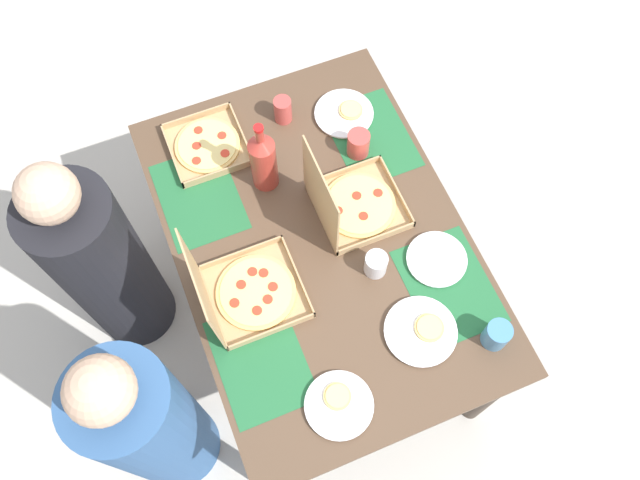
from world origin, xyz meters
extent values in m
plane|color=beige|center=(0.00, 0.00, 0.00)|extent=(6.00, 6.00, 0.00)
cylinder|color=#3F3328|center=(-0.63, -0.41, 0.37)|extent=(0.07, 0.07, 0.74)
cylinder|color=#3F3328|center=(0.63, -0.41, 0.37)|extent=(0.07, 0.07, 0.74)
cylinder|color=#3F3328|center=(0.63, 0.41, 0.37)|extent=(0.07, 0.07, 0.74)
cube|color=brown|center=(0.00, 0.00, 0.75)|extent=(1.37, 0.95, 0.03)
cube|color=#236638|center=(-0.31, -0.32, 0.77)|extent=(0.36, 0.26, 0.00)
cube|color=#236638|center=(0.31, -0.32, 0.77)|extent=(0.36, 0.26, 0.00)
cube|color=#236638|center=(-0.31, 0.32, 0.77)|extent=(0.36, 0.26, 0.00)
cube|color=#236638|center=(0.31, 0.32, 0.77)|extent=(0.36, 0.26, 0.00)
cube|color=tan|center=(0.06, -0.17, 0.77)|extent=(0.28, 0.28, 0.01)
cube|color=tan|center=(-0.07, -0.17, 0.79)|extent=(0.01, 0.28, 0.03)
cube|color=tan|center=(0.20, -0.17, 0.79)|extent=(0.01, 0.28, 0.03)
cube|color=tan|center=(0.06, -0.31, 0.79)|extent=(0.28, 0.01, 0.03)
cube|color=tan|center=(0.06, -0.03, 0.79)|extent=(0.28, 0.01, 0.03)
cylinder|color=#E0B76B|center=(0.06, -0.17, 0.78)|extent=(0.25, 0.25, 0.01)
cylinder|color=#EFD67F|center=(0.06, -0.17, 0.79)|extent=(0.23, 0.23, 0.00)
cylinder|color=red|center=(0.10, -0.17, 0.79)|extent=(0.03, 0.03, 0.00)
cylinder|color=red|center=(0.07, -0.09, 0.79)|extent=(0.03, 0.03, 0.00)
cylinder|color=red|center=(0.02, -0.16, 0.79)|extent=(0.03, 0.03, 0.00)
cylinder|color=red|center=(0.08, -0.25, 0.79)|extent=(0.03, 0.03, 0.00)
cube|color=tan|center=(0.06, -0.03, 0.95)|extent=(0.28, 0.01, 0.28)
cube|color=tan|center=(-0.10, 0.26, 0.77)|extent=(0.29, 0.29, 0.01)
cube|color=tan|center=(-0.24, 0.26, 0.79)|extent=(0.01, 0.29, 0.03)
cube|color=tan|center=(0.05, 0.26, 0.79)|extent=(0.01, 0.29, 0.03)
cube|color=tan|center=(-0.10, 0.12, 0.79)|extent=(0.29, 0.01, 0.03)
cube|color=tan|center=(-0.10, 0.40, 0.79)|extent=(0.29, 0.01, 0.03)
cylinder|color=#E0B76B|center=(-0.10, 0.26, 0.78)|extent=(0.26, 0.26, 0.01)
cylinder|color=#EFD67F|center=(-0.10, 0.26, 0.79)|extent=(0.23, 0.23, 0.00)
cylinder|color=red|center=(-0.03, 0.25, 0.79)|extent=(0.03, 0.03, 0.00)
cylinder|color=red|center=(-0.06, 0.30, 0.79)|extent=(0.03, 0.03, 0.00)
cylinder|color=red|center=(-0.11, 0.34, 0.79)|extent=(0.03, 0.03, 0.00)
cylinder|color=red|center=(-0.16, 0.28, 0.79)|extent=(0.03, 0.03, 0.00)
cylinder|color=red|center=(-0.14, 0.24, 0.79)|extent=(0.03, 0.03, 0.00)
cylinder|color=red|center=(-0.10, 0.21, 0.79)|extent=(0.03, 0.03, 0.00)
cylinder|color=red|center=(-0.05, 0.22, 0.79)|extent=(0.03, 0.03, 0.00)
cube|color=tan|center=(-0.10, 0.41, 0.95)|extent=(0.29, 0.02, 0.29)
cube|color=tan|center=(0.49, 0.23, 0.77)|extent=(0.26, 0.26, 0.01)
cube|color=tan|center=(0.36, 0.23, 0.79)|extent=(0.01, 0.26, 0.03)
cube|color=tan|center=(0.62, 0.23, 0.79)|extent=(0.01, 0.26, 0.03)
cube|color=tan|center=(0.49, 0.10, 0.79)|extent=(0.26, 0.01, 0.03)
cube|color=tan|center=(0.49, 0.36, 0.79)|extent=(0.26, 0.01, 0.03)
cylinder|color=#E0B76B|center=(0.49, 0.23, 0.78)|extent=(0.23, 0.23, 0.01)
cylinder|color=#EFD67F|center=(0.49, 0.23, 0.79)|extent=(0.21, 0.21, 0.00)
cylinder|color=red|center=(0.55, 0.24, 0.79)|extent=(0.03, 0.03, 0.00)
cylinder|color=red|center=(0.49, 0.27, 0.79)|extent=(0.03, 0.03, 0.00)
cylinder|color=red|center=(0.44, 0.29, 0.79)|extent=(0.03, 0.03, 0.00)
cylinder|color=red|center=(0.43, 0.19, 0.79)|extent=(0.03, 0.03, 0.00)
cylinder|color=red|center=(0.50, 0.17, 0.79)|extent=(0.03, 0.03, 0.00)
cylinder|color=white|center=(-0.41, -0.17, 0.77)|extent=(0.22, 0.22, 0.01)
cylinder|color=white|center=(-0.41, -0.17, 0.78)|extent=(0.23, 0.23, 0.01)
cylinder|color=#E0B76B|center=(-0.42, -0.20, 0.79)|extent=(0.09, 0.09, 0.01)
cylinder|color=#EFD67F|center=(-0.42, -0.20, 0.79)|extent=(0.08, 0.08, 0.00)
cylinder|color=white|center=(0.43, -0.27, 0.77)|extent=(0.21, 0.21, 0.01)
cylinder|color=white|center=(0.43, -0.27, 0.78)|extent=(0.22, 0.22, 0.01)
cylinder|color=#E0B76B|center=(0.43, -0.30, 0.79)|extent=(0.09, 0.09, 0.01)
cylinder|color=#EFD67F|center=(0.43, -0.30, 0.79)|extent=(0.07, 0.07, 0.00)
cylinder|color=white|center=(-0.21, -0.33, 0.77)|extent=(0.19, 0.19, 0.01)
cylinder|color=white|center=(-0.21, -0.33, 0.78)|extent=(0.20, 0.20, 0.01)
cylinder|color=white|center=(-0.53, 0.15, 0.77)|extent=(0.20, 0.20, 0.01)
cylinder|color=white|center=(-0.53, 0.15, 0.78)|extent=(0.21, 0.21, 0.01)
cylinder|color=#E0B76B|center=(-0.50, 0.15, 0.79)|extent=(0.08, 0.08, 0.01)
cylinder|color=#EFD67F|center=(-0.50, 0.15, 0.79)|extent=(0.07, 0.07, 0.00)
cylinder|color=#B2382D|center=(0.28, 0.09, 0.88)|extent=(0.09, 0.09, 0.22)
cone|color=#B2382D|center=(0.28, 0.09, 1.01)|extent=(0.09, 0.09, 0.04)
cylinder|color=#B2382D|center=(0.28, 0.09, 1.05)|extent=(0.03, 0.03, 0.06)
cylinder|color=red|center=(0.28, 0.09, 1.08)|extent=(0.03, 0.03, 0.01)
cylinder|color=#BF4742|center=(0.27, -0.25, 0.82)|extent=(0.08, 0.08, 0.10)
cylinder|color=#BF4742|center=(0.50, -0.06, 0.82)|extent=(0.06, 0.06, 0.10)
cylinder|color=teal|center=(-0.52, -0.37, 0.82)|extent=(0.08, 0.08, 0.10)
cylinder|color=silver|center=(-0.16, -0.13, 0.81)|extent=(0.07, 0.07, 0.09)
cylinder|color=#33598C|center=(-0.31, 0.73, 0.49)|extent=(0.32, 0.32, 0.97)
sphere|color=#D1A889|center=(-0.31, 0.73, 1.07)|extent=(0.19, 0.19, 0.19)
cylinder|color=black|center=(0.31, 0.73, 0.49)|extent=(0.32, 0.32, 0.97)
sphere|color=#D1A889|center=(0.31, 0.73, 1.07)|extent=(0.19, 0.19, 0.19)
camera|label=1|loc=(-0.84, 0.34, 2.76)|focal=36.85mm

